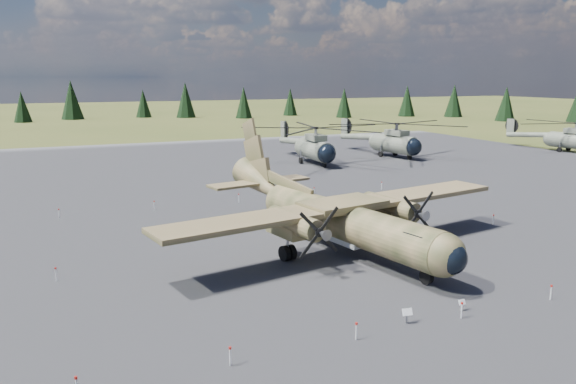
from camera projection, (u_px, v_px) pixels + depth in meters
name	position (u px, v px, depth m)	size (l,w,h in m)	color
ground	(310.00, 248.00, 39.37)	(500.00, 500.00, 0.00)	brown
apron	(260.00, 216.00, 48.39)	(120.00, 120.00, 0.04)	slate
transport_plane	(334.00, 212.00, 38.98)	(27.06, 24.33, 8.92)	#3E4324
helicopter_near	(314.00, 138.00, 76.59)	(20.95, 24.35, 5.19)	gray
helicopter_mid	(394.00, 133.00, 83.28)	(23.42, 25.45, 5.18)	gray
helicopter_far	(572.00, 131.00, 88.88)	(22.31, 23.77, 4.79)	gray
info_placard_left	(407.00, 313.00, 27.26)	(0.53, 0.27, 0.79)	gray
info_placard_right	(462.00, 303.00, 28.79)	(0.39, 0.18, 0.61)	gray
barrier_fence	(304.00, 242.00, 39.02)	(33.12, 29.62, 0.85)	white
treeline	(380.00, 183.00, 37.90)	(282.08, 282.82, 10.99)	black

